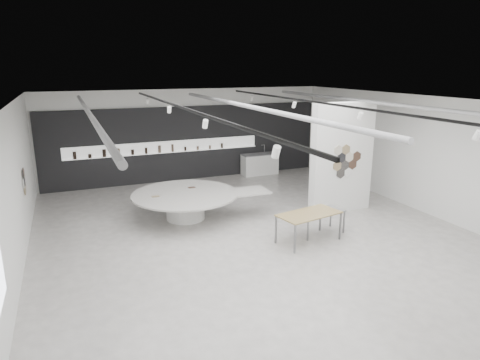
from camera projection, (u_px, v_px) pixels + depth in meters
name	position (u px, v px, depth m)	size (l,w,h in m)	color
room	(254.00, 166.00, 11.65)	(12.02, 14.02, 3.82)	#B7B2AC
back_wall_display	(187.00, 144.00, 17.99)	(11.80, 0.27, 3.10)	black
partition_column	(342.00, 158.00, 13.93)	(2.20, 0.38, 3.60)	white
display_island	(188.00, 202.00, 13.49)	(4.28, 3.37, 0.85)	white
sample_table_wood	(309.00, 215.00, 11.67)	(1.89, 1.21, 0.82)	olive
sample_table_stone	(320.00, 213.00, 12.26)	(1.40, 0.79, 0.69)	gray
kitchen_counter	(260.00, 164.00, 19.06)	(1.67, 0.69, 1.30)	white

